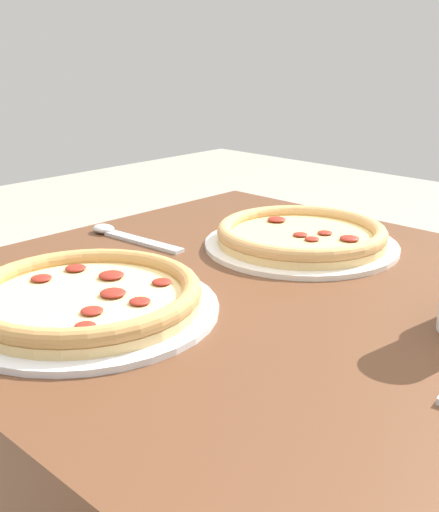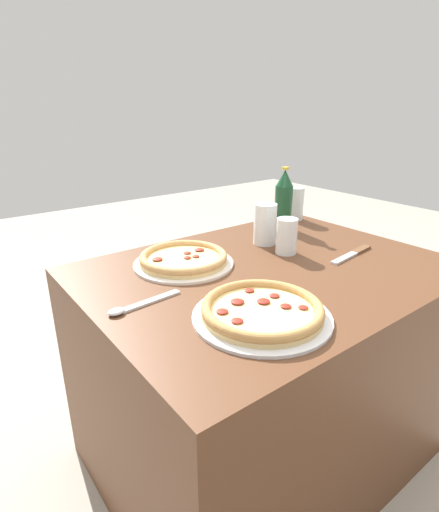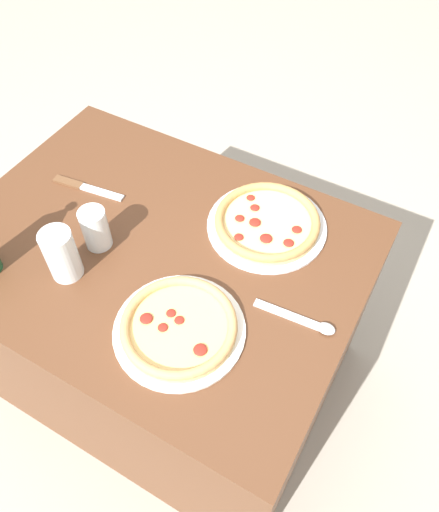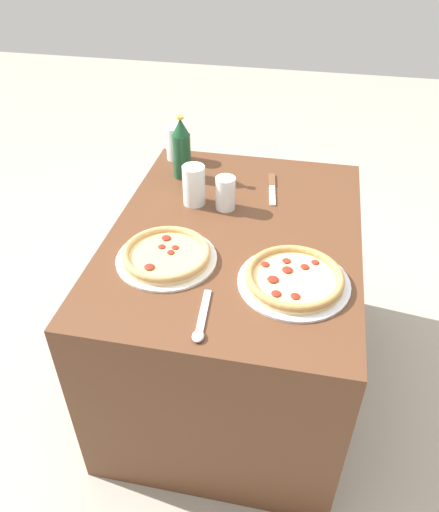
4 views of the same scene
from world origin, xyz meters
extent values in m
cylinder|color=silver|center=(-0.19, 0.18, 0.72)|extent=(0.31, 0.31, 0.01)
cylinder|color=#DBB775|center=(-0.19, 0.18, 0.73)|extent=(0.27, 0.27, 0.01)
cylinder|color=#E5C170|center=(-0.19, 0.18, 0.73)|extent=(0.24, 0.24, 0.00)
torus|color=tan|center=(-0.19, 0.18, 0.74)|extent=(0.27, 0.27, 0.02)
ellipsoid|color=maroon|center=(-0.19, 0.17, 0.74)|extent=(0.02, 0.02, 0.01)
ellipsoid|color=maroon|center=(-0.27, 0.21, 0.74)|extent=(0.03, 0.03, 0.01)
ellipsoid|color=maroon|center=(-0.16, 0.16, 0.74)|extent=(0.02, 0.02, 0.01)
ellipsoid|color=maroon|center=(-0.16, 0.20, 0.74)|extent=(0.02, 0.02, 0.01)
ellipsoid|color=maroon|center=(-0.12, 0.20, 0.74)|extent=(0.03, 0.03, 0.01)
cylinder|color=silver|center=(-0.23, -0.21, 0.72)|extent=(0.32, 0.32, 0.01)
cylinder|color=#DBB775|center=(-0.23, -0.21, 0.73)|extent=(0.28, 0.28, 0.01)
cylinder|color=#EACC7F|center=(-0.23, -0.21, 0.73)|extent=(0.25, 0.25, 0.00)
torus|color=tan|center=(-0.23, -0.21, 0.74)|extent=(0.28, 0.28, 0.02)
ellipsoid|color=maroon|center=(-0.20, -0.19, 0.74)|extent=(0.03, 0.03, 0.01)
ellipsoid|color=maroon|center=(-0.31, -0.22, 0.74)|extent=(0.03, 0.03, 0.01)
ellipsoid|color=maroon|center=(-0.16, -0.18, 0.74)|extent=(0.03, 0.03, 0.01)
ellipsoid|color=maroon|center=(-0.18, -0.24, 0.74)|extent=(0.03, 0.03, 0.01)
ellipsoid|color=maroon|center=(-0.25, -0.15, 0.74)|extent=(0.03, 0.03, 0.01)
ellipsoid|color=maroon|center=(-0.19, -0.12, 0.74)|extent=(0.02, 0.02, 0.01)
ellipsoid|color=maroon|center=(-0.15, -0.26, 0.74)|extent=(0.02, 0.02, 0.01)
ellipsoid|color=maroon|center=(-0.31, -0.17, 0.74)|extent=(0.03, 0.03, 0.01)
cube|color=silver|center=(-0.39, 0.02, 0.71)|extent=(0.17, 0.03, 0.01)
ellipsoid|color=silver|center=(-0.49, 0.01, 0.72)|extent=(0.04, 0.03, 0.01)
camera|label=1|loc=(0.39, -0.62, 1.03)|focal=45.00mm
camera|label=2|loc=(-0.80, -0.80, 1.18)|focal=28.00mm
camera|label=3|loc=(-0.56, 0.64, 1.73)|focal=35.00mm
camera|label=4|loc=(-1.33, -0.22, 1.65)|focal=35.00mm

